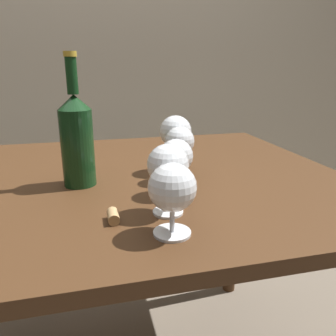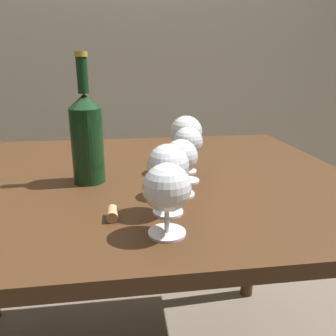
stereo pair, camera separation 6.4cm
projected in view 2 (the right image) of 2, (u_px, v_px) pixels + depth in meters
name	position (u px, v px, depth m)	size (l,w,h in m)	color
back_wall	(115.00, 18.00, 1.91)	(5.00, 0.08, 2.60)	#B2A893
dining_table	(120.00, 206.00, 0.93)	(1.26, 0.93, 0.76)	#472B16
wine_glass_port	(167.00, 190.00, 0.56)	(0.08, 0.08, 0.13)	white
wine_glass_white	(168.00, 166.00, 0.64)	(0.08, 0.08, 0.14)	white
wine_glass_pinot	(181.00, 158.00, 0.74)	(0.08, 0.08, 0.13)	white
wine_glass_chardonnay	(188.00, 144.00, 0.82)	(0.07, 0.07, 0.14)	white
wine_glass_amber	(186.00, 133.00, 0.89)	(0.09, 0.09, 0.16)	white
wine_bottle	(87.00, 136.00, 0.82)	(0.08, 0.08, 0.31)	#143819
cork	(112.00, 214.00, 0.64)	(0.02, 0.02, 0.04)	tan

